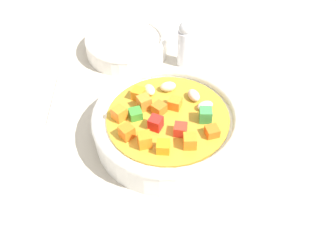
{
  "coord_description": "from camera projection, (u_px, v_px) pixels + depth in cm",
  "views": [
    {
      "loc": [
        -16.82,
        -31.5,
        40.88
      ],
      "look_at": [
        0.0,
        0.0,
        2.24
      ],
      "focal_mm": 40.13,
      "sensor_mm": 36.0,
      "label": 1
    }
  ],
  "objects": [
    {
      "name": "ground_plane",
      "position": [
        168.0,
        141.0,
        0.55
      ],
      "size": [
        140.0,
        140.0,
        2.0
      ],
      "primitive_type": "cube",
      "color": "#BAB2A0"
    },
    {
      "name": "soup_bowl_main",
      "position": [
        168.0,
        124.0,
        0.52
      ],
      "size": [
        20.95,
        20.95,
        6.05
      ],
      "color": "white",
      "rests_on": "ground_plane"
    },
    {
      "name": "spoon",
      "position": [
        47.0,
        125.0,
        0.55
      ],
      "size": [
        9.74,
        17.84,
        1.0
      ],
      "rotation": [
        0.0,
        0.0,
        4.26
      ],
      "color": "silver",
      "rests_on": "ground_plane"
    },
    {
      "name": "side_bowl_small",
      "position": [
        127.0,
        44.0,
        0.67
      ],
      "size": [
        14.58,
        14.58,
        3.49
      ],
      "color": "white",
      "rests_on": "ground_plane"
    },
    {
      "name": "pepper_shaker",
      "position": [
        185.0,
        44.0,
        0.63
      ],
      "size": [
        2.63,
        2.63,
        8.3
      ],
      "color": "silver",
      "rests_on": "ground_plane"
    }
  ]
}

